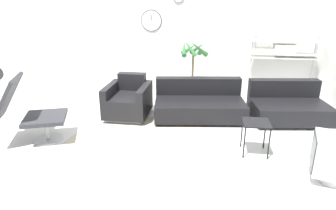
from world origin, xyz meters
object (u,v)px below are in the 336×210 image
at_px(couch_low, 199,104).
at_px(potted_plant, 192,74).
at_px(lounge_chair, 16,100).
at_px(side_table, 256,126).
at_px(shelf_unit, 279,51).
at_px(crt_television, 336,158).
at_px(armchair_red, 128,101).
at_px(couch_second, 287,107).

xyz_separation_m(couch_low, potted_plant, (-0.19, 1.17, 0.28)).
height_order(lounge_chair, side_table, lounge_chair).
relative_size(couch_low, shelf_unit, 0.93).
xyz_separation_m(lounge_chair, potted_plant, (2.44, 2.54, -0.16)).
relative_size(side_table, crt_television, 0.80).
relative_size(crt_television, potted_plant, 0.47).
bearing_deg(side_table, couch_low, 122.37).
relative_size(lounge_chair, shelf_unit, 0.66).
bearing_deg(side_table, crt_television, -35.14).
bearing_deg(potted_plant, crt_television, -58.89).
height_order(lounge_chair, shelf_unit, shelf_unit).
relative_size(couch_low, potted_plant, 1.32).
bearing_deg(couch_low, side_table, 115.69).
relative_size(lounge_chair, couch_low, 0.71).
height_order(crt_television, potted_plant, potted_plant).
bearing_deg(armchair_red, crt_television, 150.34).
distance_m(couch_low, side_table, 1.53).
bearing_deg(armchair_red, shelf_unit, -151.56).
relative_size(couch_low, couch_second, 1.23).
distance_m(armchair_red, couch_low, 1.29).
bearing_deg(shelf_unit, armchair_red, -152.81).
bearing_deg(potted_plant, couch_second, -32.16).
bearing_deg(couch_second, armchair_red, -3.19).
xyz_separation_m(lounge_chair, shelf_unit, (4.23, 2.74, 0.35)).
bearing_deg(crt_television, side_table, 69.19).
height_order(couch_low, couch_second, same).
distance_m(lounge_chair, side_table, 3.45).
height_order(side_table, potted_plant, potted_plant).
height_order(lounge_chair, crt_television, lounge_chair).
bearing_deg(couch_low, couch_second, 175.65).
distance_m(armchair_red, crt_television, 3.42).
relative_size(armchair_red, crt_television, 1.47).
xyz_separation_m(couch_second, side_table, (-0.75, -1.34, 0.17)).
bearing_deg(couch_second, side_table, 54.01).
xyz_separation_m(side_table, potted_plant, (-1.00, 2.45, 0.11)).
relative_size(crt_television, shelf_unit, 0.33).
distance_m(couch_low, crt_television, 2.49).
distance_m(couch_low, shelf_unit, 2.25).
relative_size(lounge_chair, potted_plant, 0.94).
bearing_deg(shelf_unit, couch_second, -91.48).
xyz_separation_m(crt_television, shelf_unit, (-0.04, 3.24, 0.71)).
relative_size(lounge_chair, armchair_red, 1.37).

